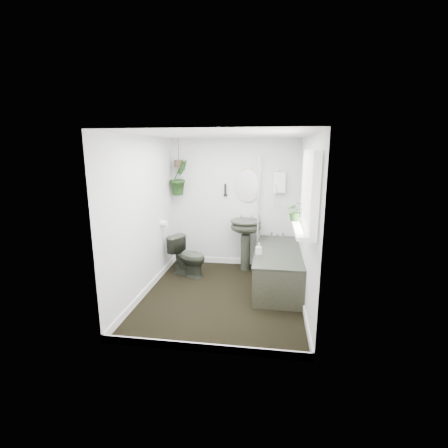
# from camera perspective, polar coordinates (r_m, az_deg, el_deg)

# --- Properties ---
(floor) EXTENTS (2.30, 2.80, 0.02)m
(floor) POSITION_cam_1_polar(r_m,az_deg,el_deg) (4.92, -0.26, -12.52)
(floor) COLOR black
(floor) RESTS_ON ground
(ceiling) EXTENTS (2.30, 2.80, 0.02)m
(ceiling) POSITION_cam_1_polar(r_m,az_deg,el_deg) (4.44, -0.29, 15.59)
(ceiling) COLOR white
(ceiling) RESTS_ON ground
(wall_back) EXTENTS (2.30, 0.02, 2.30)m
(wall_back) POSITION_cam_1_polar(r_m,az_deg,el_deg) (5.92, 1.77, 3.65)
(wall_back) COLOR white
(wall_back) RESTS_ON ground
(wall_front) EXTENTS (2.30, 0.02, 2.30)m
(wall_front) POSITION_cam_1_polar(r_m,az_deg,el_deg) (3.20, -4.06, -4.45)
(wall_front) COLOR white
(wall_front) RESTS_ON ground
(wall_left) EXTENTS (0.02, 2.80, 2.30)m
(wall_left) POSITION_cam_1_polar(r_m,az_deg,el_deg) (4.85, -13.96, 1.20)
(wall_left) COLOR white
(wall_left) RESTS_ON ground
(wall_right) EXTENTS (0.02, 2.80, 2.30)m
(wall_right) POSITION_cam_1_polar(r_m,az_deg,el_deg) (4.52, 14.43, 0.34)
(wall_right) COLOR white
(wall_right) RESTS_ON ground
(skirting) EXTENTS (2.30, 2.80, 0.10)m
(skirting) POSITION_cam_1_polar(r_m,az_deg,el_deg) (4.89, -0.26, -11.89)
(skirting) COLOR white
(skirting) RESTS_ON floor
(bathtub) EXTENTS (0.72, 1.72, 0.58)m
(bathtub) POSITION_cam_1_polar(r_m,az_deg,el_deg) (5.22, 9.37, -7.59)
(bathtub) COLOR #282C23
(bathtub) RESTS_ON floor
(bath_screen) EXTENTS (0.04, 0.72, 1.40)m
(bath_screen) POSITION_cam_1_polar(r_m,az_deg,el_deg) (5.45, 6.20, 4.16)
(bath_screen) COLOR silver
(bath_screen) RESTS_ON bathtub
(shower_box) EXTENTS (0.20, 0.10, 0.35)m
(shower_box) POSITION_cam_1_polar(r_m,az_deg,el_deg) (5.76, 9.71, 7.23)
(shower_box) COLOR white
(shower_box) RESTS_ON wall_back
(oval_mirror) EXTENTS (0.46, 0.03, 0.62)m
(oval_mirror) POSITION_cam_1_polar(r_m,az_deg,el_deg) (5.81, 4.18, 6.93)
(oval_mirror) COLOR beige
(oval_mirror) RESTS_ON wall_back
(wall_sconce) EXTENTS (0.04, 0.04, 0.22)m
(wall_sconce) POSITION_cam_1_polar(r_m,az_deg,el_deg) (5.85, 0.22, 6.03)
(wall_sconce) COLOR black
(wall_sconce) RESTS_ON wall_back
(toilet_roll_holder) EXTENTS (0.11, 0.11, 0.11)m
(toilet_roll_holder) POSITION_cam_1_polar(r_m,az_deg,el_deg) (5.52, -10.53, 0.12)
(toilet_roll_holder) COLOR white
(toilet_roll_holder) RESTS_ON wall_left
(window_recess) EXTENTS (0.08, 1.00, 0.90)m
(window_recess) POSITION_cam_1_polar(r_m,az_deg,el_deg) (3.74, 14.86, 5.54)
(window_recess) COLOR white
(window_recess) RESTS_ON wall_right
(window_sill) EXTENTS (0.18, 1.00, 0.04)m
(window_sill) POSITION_cam_1_polar(r_m,az_deg,el_deg) (3.81, 13.45, -0.69)
(window_sill) COLOR white
(window_sill) RESTS_ON wall_right
(window_blinds) EXTENTS (0.01, 0.86, 0.76)m
(window_blinds) POSITION_cam_1_polar(r_m,az_deg,el_deg) (3.74, 14.18, 5.57)
(window_blinds) COLOR white
(window_blinds) RESTS_ON wall_right
(toilet) EXTENTS (0.75, 0.62, 0.67)m
(toilet) POSITION_cam_1_polar(r_m,az_deg,el_deg) (5.57, -6.29, -5.64)
(toilet) COLOR #282C23
(toilet) RESTS_ON floor
(pedestal_sink) EXTENTS (0.56, 0.48, 0.91)m
(pedestal_sink) POSITION_cam_1_polar(r_m,az_deg,el_deg) (5.75, 3.81, -3.74)
(pedestal_sink) COLOR #282C23
(pedestal_sink) RESTS_ON floor
(sill_plant) EXTENTS (0.25, 0.22, 0.24)m
(sill_plant) POSITION_cam_1_polar(r_m,az_deg,el_deg) (4.07, 12.50, 2.25)
(sill_plant) COLOR black
(sill_plant) RESTS_ON window_sill
(hanging_plant) EXTENTS (0.43, 0.44, 0.62)m
(hanging_plant) POSITION_cam_1_polar(r_m,az_deg,el_deg) (5.89, -7.89, 8.09)
(hanging_plant) COLOR black
(hanging_plant) RESTS_ON ceiling
(soap_bottle) EXTENTS (0.10, 0.10, 0.18)m
(soap_bottle) POSITION_cam_1_polar(r_m,az_deg,el_deg) (4.86, 6.15, -4.34)
(soap_bottle) COLOR black
(soap_bottle) RESTS_ON bathtub
(hanging_pot) EXTENTS (0.16, 0.16, 0.12)m
(hanging_pot) POSITION_cam_1_polar(r_m,az_deg,el_deg) (5.88, -7.96, 10.52)
(hanging_pot) COLOR #433224
(hanging_pot) RESTS_ON ceiling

